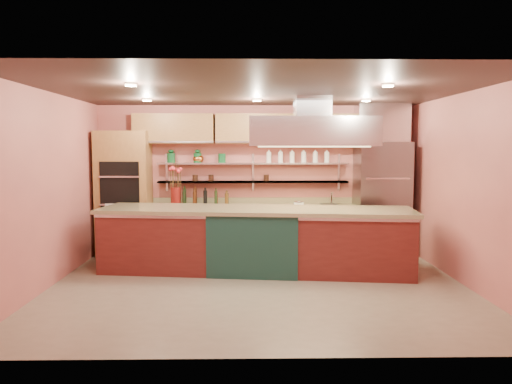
{
  "coord_description": "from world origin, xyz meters",
  "views": [
    {
      "loc": [
        -0.16,
        -7.08,
        2.01
      ],
      "look_at": [
        -0.02,
        1.0,
        1.28
      ],
      "focal_mm": 35.0,
      "sensor_mm": 36.0,
      "label": 1
    }
  ],
  "objects_px": {
    "flower_vase": "(176,196)",
    "copper_kettle": "(199,159)",
    "island": "(255,240)",
    "refrigerator": "(382,199)",
    "green_canister": "(222,158)",
    "kitchen_scale": "(299,202)"
  },
  "relations": [
    {
      "from": "island",
      "to": "green_canister",
      "type": "height_order",
      "value": "green_canister"
    },
    {
      "from": "flower_vase",
      "to": "copper_kettle",
      "type": "distance_m",
      "value": 0.84
    },
    {
      "from": "island",
      "to": "flower_vase",
      "type": "bearing_deg",
      "value": 145.94
    },
    {
      "from": "copper_kettle",
      "to": "refrigerator",
      "type": "bearing_deg",
      "value": -3.84
    },
    {
      "from": "flower_vase",
      "to": "green_canister",
      "type": "bearing_deg",
      "value": 14.51
    },
    {
      "from": "island",
      "to": "flower_vase",
      "type": "distance_m",
      "value": 2.02
    },
    {
      "from": "island",
      "to": "refrigerator",
      "type": "bearing_deg",
      "value": 34.75
    },
    {
      "from": "kitchen_scale",
      "to": "green_canister",
      "type": "bearing_deg",
      "value": -178.73
    },
    {
      "from": "green_canister",
      "to": "kitchen_scale",
      "type": "bearing_deg",
      "value": -8.71
    },
    {
      "from": "kitchen_scale",
      "to": "green_canister",
      "type": "relative_size",
      "value": 1.01
    },
    {
      "from": "island",
      "to": "kitchen_scale",
      "type": "xyz_separation_m",
      "value": [
        0.83,
        1.27,
        0.47
      ]
    },
    {
      "from": "island",
      "to": "kitchen_scale",
      "type": "bearing_deg",
      "value": 63.76
    },
    {
      "from": "refrigerator",
      "to": "copper_kettle",
      "type": "relative_size",
      "value": 11.56
    },
    {
      "from": "copper_kettle",
      "to": "green_canister",
      "type": "bearing_deg",
      "value": 0.0
    },
    {
      "from": "refrigerator",
      "to": "kitchen_scale",
      "type": "relative_size",
      "value": 12.03
    },
    {
      "from": "refrigerator",
      "to": "flower_vase",
      "type": "bearing_deg",
      "value": 179.85
    },
    {
      "from": "flower_vase",
      "to": "green_canister",
      "type": "relative_size",
      "value": 1.93
    },
    {
      "from": "refrigerator",
      "to": "copper_kettle",
      "type": "xyz_separation_m",
      "value": [
        -3.42,
        0.23,
        0.74
      ]
    },
    {
      "from": "flower_vase",
      "to": "green_canister",
      "type": "height_order",
      "value": "green_canister"
    },
    {
      "from": "island",
      "to": "copper_kettle",
      "type": "bearing_deg",
      "value": 131.95
    },
    {
      "from": "island",
      "to": "kitchen_scale",
      "type": "relative_size",
      "value": 28.2
    },
    {
      "from": "kitchen_scale",
      "to": "island",
      "type": "bearing_deg",
      "value": -113.17
    }
  ]
}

